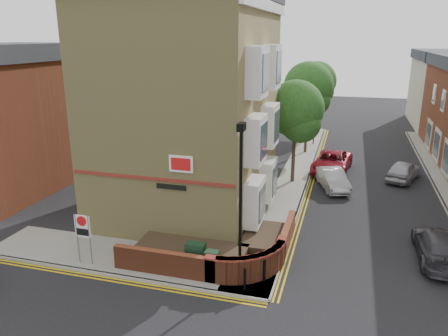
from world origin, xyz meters
TOP-DOWN VIEW (x-y plane):
  - ground at (0.00, 0.00)m, footprint 120.00×120.00m
  - pavement_corner at (-3.50, 1.50)m, footprint 13.00×3.00m
  - pavement_main at (2.00, 16.00)m, footprint 2.00×32.00m
  - kerb_side at (-3.50, 0.00)m, footprint 13.00×0.15m
  - kerb_main_near at (3.00, 16.00)m, footprint 0.15×32.00m
  - kerb_main_far at (11.00, 13.00)m, footprint 0.15×40.00m
  - yellow_lines_side at (-3.50, -0.25)m, footprint 13.00×0.28m
  - yellow_lines_main at (3.25, 16.00)m, footprint 0.28×32.00m
  - corner_building at (-2.84, 8.00)m, footprint 8.95×10.40m
  - garden_wall at (0.00, 2.50)m, footprint 6.80×6.00m
  - lamppost at (1.60, 1.20)m, footprint 0.25×0.50m
  - utility_cabinet_large at (-0.30, 1.30)m, footprint 0.80×0.45m
  - utility_cabinet_small at (0.50, 1.00)m, footprint 0.55×0.40m
  - bollard_near at (2.00, 0.40)m, footprint 0.11×0.11m
  - bollard_far at (2.60, 1.20)m, footprint 0.11×0.11m
  - zone_sign at (-5.00, 0.50)m, footprint 0.72×0.07m
  - far_terrace_cream at (14.50, 38.00)m, footprint 5.40×12.40m
  - side_building at (-15.00, 8.00)m, footprint 6.40×10.40m
  - tree_near at (2.00, 14.05)m, footprint 3.64×3.65m
  - tree_mid at (2.00, 22.05)m, footprint 4.03×4.03m
  - tree_far at (2.00, 30.05)m, footprint 3.81×3.81m
  - traffic_light_assembly at (2.40, 25.00)m, footprint 0.20×0.16m
  - silver_car_near at (4.64, 13.50)m, footprint 2.51×4.11m
  - red_car_main at (4.39, 17.24)m, footprint 2.96×5.43m
  - grey_car_far at (9.55, 5.19)m, footprint 1.88×4.58m
  - silver_car_far at (9.16, 16.65)m, footprint 2.81×4.23m

SIDE VIEW (x-z plane):
  - ground at x=0.00m, z-range 0.00..0.00m
  - garden_wall at x=0.00m, z-range -0.60..0.60m
  - yellow_lines_side at x=-3.50m, z-range 0.00..0.01m
  - yellow_lines_main at x=3.25m, z-range 0.00..0.01m
  - pavement_corner at x=-3.50m, z-range 0.00..0.12m
  - pavement_main at x=2.00m, z-range 0.00..0.12m
  - kerb_side at x=-3.50m, z-range 0.00..0.12m
  - kerb_main_near at x=3.00m, z-range 0.00..0.12m
  - kerb_main_far at x=11.00m, z-range 0.00..0.12m
  - bollard_near at x=2.00m, z-range 0.12..1.02m
  - bollard_far at x=2.60m, z-range 0.12..1.02m
  - silver_car_near at x=4.64m, z-range 0.00..1.28m
  - grey_car_far at x=9.55m, z-range 0.00..1.33m
  - silver_car_far at x=9.16m, z-range 0.00..1.34m
  - utility_cabinet_small at x=0.50m, z-range 0.12..1.22m
  - utility_cabinet_large at x=-0.30m, z-range 0.12..1.32m
  - red_car_main at x=4.39m, z-range 0.00..1.44m
  - zone_sign at x=-5.00m, z-range 0.54..2.74m
  - traffic_light_assembly at x=2.40m, z-range 0.68..4.88m
  - lamppost at x=1.60m, z-range 0.19..6.49m
  - far_terrace_cream at x=14.50m, z-range 0.05..8.05m
  - side_building at x=-15.00m, z-range 0.05..9.05m
  - tree_near at x=2.00m, z-range 1.35..8.05m
  - tree_far at x=2.00m, z-range 1.41..8.42m
  - tree_mid at x=2.00m, z-range 1.49..8.91m
  - corner_building at x=-2.84m, z-range -0.57..13.03m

